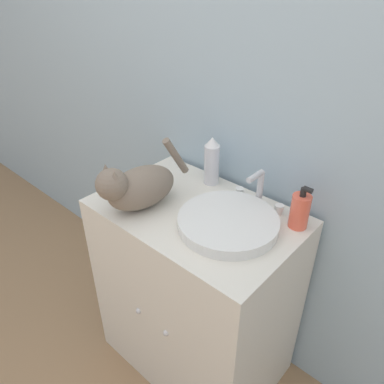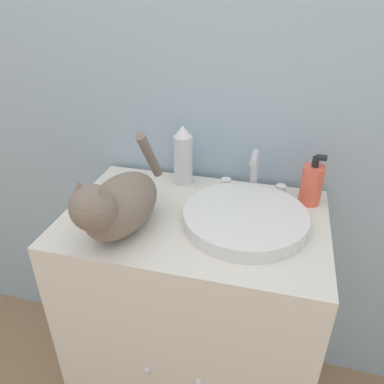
{
  "view_description": "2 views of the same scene",
  "coord_description": "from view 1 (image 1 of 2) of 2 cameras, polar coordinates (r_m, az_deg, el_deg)",
  "views": [
    {
      "loc": [
        0.74,
        -0.6,
        1.64
      ],
      "look_at": [
        0.02,
        0.21,
        0.96
      ],
      "focal_mm": 35.0,
      "sensor_mm": 36.0,
      "label": 1
    },
    {
      "loc": [
        0.22,
        -0.63,
        1.45
      ],
      "look_at": [
        0.0,
        0.22,
        0.95
      ],
      "focal_mm": 35.0,
      "sensor_mm": 36.0,
      "label": 2
    }
  ],
  "objects": [
    {
      "name": "cat",
      "position": [
        1.35,
        -8.42,
        0.87
      ],
      "size": [
        0.19,
        0.39,
        0.24
      ],
      "rotation": [
        0.0,
        0.0,
        -1.73
      ],
      "color": "#7A6B5B",
      "rests_on": "vanity_cabinet"
    },
    {
      "name": "wall_back",
      "position": [
        1.41,
        8.98,
        15.92
      ],
      "size": [
        6.0,
        0.05,
        2.5
      ],
      "color": "#9EB7C6",
      "rests_on": "ground_plane"
    },
    {
      "name": "soap_bottle",
      "position": [
        1.31,
        16.13,
        -2.73
      ],
      "size": [
        0.07,
        0.07,
        0.16
      ],
      "color": "#EF6047",
      "rests_on": "vanity_cabinet"
    },
    {
      "name": "spray_bottle",
      "position": [
        1.49,
        3.03,
        4.7
      ],
      "size": [
        0.06,
        0.06,
        0.2
      ],
      "color": "silver",
      "rests_on": "vanity_cabinet"
    },
    {
      "name": "vanity_cabinet",
      "position": [
        1.65,
        0.55,
        -15.0
      ],
      "size": [
        0.76,
        0.51,
        0.85
      ],
      "color": "silver",
      "rests_on": "ground_plane"
    },
    {
      "name": "faucet",
      "position": [
        1.39,
        10.11,
        0.21
      ],
      "size": [
        0.21,
        0.1,
        0.15
      ],
      "color": "silver",
      "rests_on": "vanity_cabinet"
    },
    {
      "name": "sink_basin",
      "position": [
        1.28,
        5.52,
        -4.62
      ],
      "size": [
        0.35,
        0.35,
        0.04
      ],
      "color": "white",
      "rests_on": "vanity_cabinet"
    }
  ]
}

